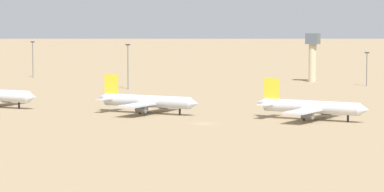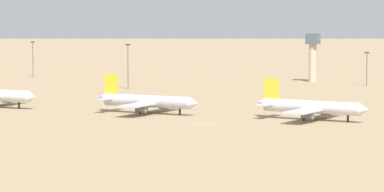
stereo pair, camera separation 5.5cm
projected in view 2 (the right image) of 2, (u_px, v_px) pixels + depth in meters
The scene contains 8 objects.
ground at pixel (204, 124), 280.24m from camera, with size 4000.00×4000.00×0.00m, color #9E8460.
ridge_west at pixel (327, 6), 1300.98m from camera, with size 340.70×282.28×62.32m, color gray.
parked_jet_yellow_2 at pixel (146, 101), 306.02m from camera, with size 33.85×28.64×11.18m.
parked_jet_yellow_3 at pixel (310, 107), 288.61m from camera, with size 33.77×28.73×11.17m.
control_tower at pixel (313, 53), 432.98m from camera, with size 5.20×5.20×20.11m.
light_pole_west at pixel (367, 66), 410.48m from camera, with size 1.80×0.50×13.38m.
light_pole_mid at pixel (128, 63), 394.53m from camera, with size 1.80×0.50×17.08m.
light_pole_east at pixel (33, 57), 458.76m from camera, with size 1.80×0.50×15.92m.
Camera 2 is at (98.76, -260.50, 31.44)m, focal length 98.30 mm.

